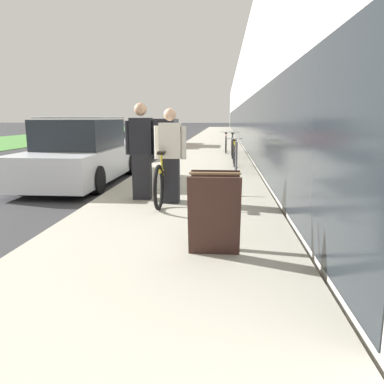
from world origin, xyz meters
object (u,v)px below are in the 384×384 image
object	(u,v)px
cruiser_bike_farthest	(226,144)
parked_sedan_curbside	(82,155)
person_rider	(170,156)
parked_sedan_far	(161,134)
person_bystander	(142,152)
tandem_bicycle	(167,178)
vintage_roadster_curbside	(133,147)
sandwich_board_sign	(215,212)
cruiser_bike_middle	(232,147)
bike_rack_hoop	(236,153)
cruiser_bike_nearest	(234,154)

from	to	relation	value
cruiser_bike_farthest	parked_sedan_curbside	world-z (taller)	parked_sedan_curbside
person_rider	parked_sedan_far	distance (m)	13.96
parked_sedan_curbside	person_bystander	bearing A→B (deg)	-48.45
tandem_bicycle	person_bystander	world-z (taller)	person_bystander
tandem_bicycle	parked_sedan_curbside	distance (m)	3.27
tandem_bicycle	vintage_roadster_curbside	bearing A→B (deg)	108.06
person_bystander	sandwich_board_sign	xyz separation A→B (m)	(1.39, -2.66, -0.42)
parked_sedan_curbside	cruiser_bike_farthest	bearing A→B (deg)	64.38
cruiser_bike_middle	vintage_roadster_curbside	size ratio (longest dim) A/B	0.44
person_rider	cruiser_bike_farthest	size ratio (longest dim) A/B	0.97
bike_rack_hoop	cruiser_bike_nearest	xyz separation A→B (m)	(-0.01, 1.47, -0.16)
person_bystander	sandwich_board_sign	world-z (taller)	person_bystander
parked_sedan_far	person_bystander	bearing A→B (deg)	-82.06
person_bystander	parked_sedan_far	bearing A→B (deg)	97.94
sandwich_board_sign	cruiser_bike_farthest	bearing A→B (deg)	89.16
cruiser_bike_farthest	sandwich_board_sign	xyz separation A→B (m)	(-0.18, -12.28, 0.08)
cruiser_bike_nearest	vintage_roadster_curbside	world-z (taller)	vintage_roadster_curbside
sandwich_board_sign	parked_sedan_curbside	distance (m)	5.93
tandem_bicycle	parked_sedan_curbside	xyz separation A→B (m)	(-2.42, 2.18, 0.19)
person_bystander	cruiser_bike_middle	size ratio (longest dim) A/B	0.97
cruiser_bike_farthest	parked_sedan_curbside	distance (m)	8.20
cruiser_bike_nearest	cruiser_bike_middle	xyz separation A→B (m)	(-0.01, 2.35, 0.04)
tandem_bicycle	sandwich_board_sign	xyz separation A→B (m)	(0.94, -2.70, 0.06)
tandem_bicycle	cruiser_bike_nearest	world-z (taller)	tandem_bicycle
cruiser_bike_middle	vintage_roadster_curbside	world-z (taller)	same
cruiser_bike_middle	vintage_roadster_curbside	xyz separation A→B (m)	(-3.78, 0.03, -0.04)
person_bystander	parked_sedan_curbside	bearing A→B (deg)	131.55
person_rider	person_bystander	size ratio (longest dim) A/B	0.94
tandem_bicycle	vintage_roadster_curbside	size ratio (longest dim) A/B	0.61
cruiser_bike_middle	parked_sedan_curbside	bearing A→B (deg)	-125.87
bike_rack_hoop	cruiser_bike_middle	distance (m)	3.82
bike_rack_hoop	person_rider	bearing A→B (deg)	-107.94
person_bystander	sandwich_board_sign	bearing A→B (deg)	-62.38
tandem_bicycle	parked_sedan_far	xyz separation A→B (m)	(-2.33, 13.44, 0.18)
sandwich_board_sign	vintage_roadster_curbside	distance (m)	10.69
cruiser_bike_nearest	parked_sedan_far	bearing A→B (deg)	113.79
tandem_bicycle	cruiser_bike_farthest	world-z (taller)	tandem_bicycle
person_bystander	cruiser_bike_middle	xyz separation A→B (m)	(1.80, 7.45, -0.48)
sandwich_board_sign	parked_sedan_far	bearing A→B (deg)	101.46
vintage_roadster_curbside	parked_sedan_curbside	bearing A→B (deg)	-89.96
vintage_roadster_curbside	cruiser_bike_middle	bearing A→B (deg)	-0.50
vintage_roadster_curbside	parked_sedan_far	world-z (taller)	parked_sedan_far
tandem_bicycle	person_rider	distance (m)	0.54
person_bystander	cruiser_bike_nearest	bearing A→B (deg)	70.45
cruiser_bike_middle	tandem_bicycle	bearing A→B (deg)	-100.37
cruiser_bike_nearest	parked_sedan_curbside	distance (m)	4.76
tandem_bicycle	parked_sedan_far	bearing A→B (deg)	99.83
vintage_roadster_curbside	parked_sedan_far	distance (m)	6.00
bike_rack_hoop	cruiser_bike_middle	xyz separation A→B (m)	(-0.02, 3.82, -0.12)
cruiser_bike_nearest	cruiser_bike_farthest	bearing A→B (deg)	93.08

